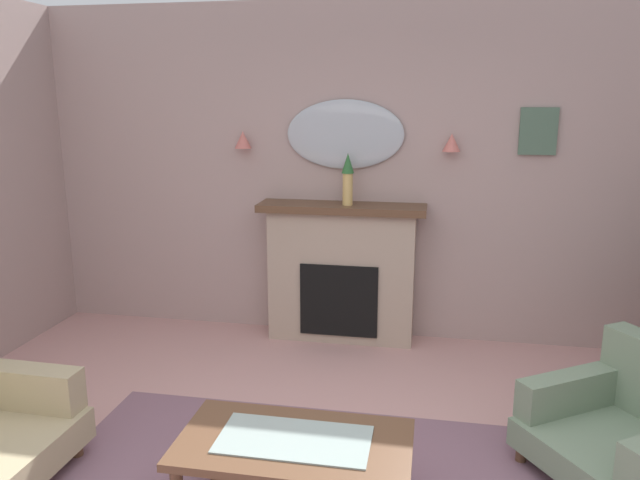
{
  "coord_description": "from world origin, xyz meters",
  "views": [
    {
      "loc": [
        0.39,
        -2.18,
        2.01
      ],
      "look_at": [
        -0.31,
        1.62,
        1.1
      ],
      "focal_mm": 34.22,
      "sensor_mm": 36.0,
      "label": 1
    }
  ],
  "objects_px": {
    "wall_sconce_left": "(243,140)",
    "wall_sconce_right": "(452,143)",
    "fireplace": "(341,274)",
    "armchair_by_coffee_table": "(634,427)",
    "mantel_vase_centre": "(348,177)",
    "coffee_table": "(294,451)",
    "framed_picture": "(538,131)",
    "wall_mirror": "(345,134)"
  },
  "relations": [
    {
      "from": "fireplace",
      "to": "mantel_vase_centre",
      "type": "bearing_deg",
      "value": -29.53
    },
    {
      "from": "fireplace",
      "to": "armchair_by_coffee_table",
      "type": "xyz_separation_m",
      "value": [
        1.82,
        -1.65,
        -0.27
      ]
    },
    {
      "from": "wall_sconce_left",
      "to": "wall_sconce_right",
      "type": "height_order",
      "value": "same"
    },
    {
      "from": "wall_mirror",
      "to": "armchair_by_coffee_table",
      "type": "xyz_separation_m",
      "value": [
        1.82,
        -1.79,
        -1.4
      ]
    },
    {
      "from": "armchair_by_coffee_table",
      "to": "wall_mirror",
      "type": "bearing_deg",
      "value": 135.44
    },
    {
      "from": "mantel_vase_centre",
      "to": "wall_sconce_left",
      "type": "relative_size",
      "value": 2.97
    },
    {
      "from": "mantel_vase_centre",
      "to": "wall_sconce_left",
      "type": "distance_m",
      "value": 0.95
    },
    {
      "from": "coffee_table",
      "to": "armchair_by_coffee_table",
      "type": "bearing_deg",
      "value": 21.69
    },
    {
      "from": "mantel_vase_centre",
      "to": "wall_mirror",
      "type": "distance_m",
      "value": 0.37
    },
    {
      "from": "wall_sconce_right",
      "to": "wall_sconce_left",
      "type": "bearing_deg",
      "value": 180.0
    },
    {
      "from": "wall_sconce_left",
      "to": "wall_sconce_right",
      "type": "bearing_deg",
      "value": 0.0
    },
    {
      "from": "coffee_table",
      "to": "armchair_by_coffee_table",
      "type": "distance_m",
      "value": 1.82
    },
    {
      "from": "mantel_vase_centre",
      "to": "armchair_by_coffee_table",
      "type": "bearing_deg",
      "value": -42.51
    },
    {
      "from": "mantel_vase_centre",
      "to": "wall_sconce_right",
      "type": "distance_m",
      "value": 0.85
    },
    {
      "from": "fireplace",
      "to": "armchair_by_coffee_table",
      "type": "bearing_deg",
      "value": -42.21
    },
    {
      "from": "framed_picture",
      "to": "coffee_table",
      "type": "xyz_separation_m",
      "value": [
        -1.37,
        -2.48,
        -1.37
      ]
    },
    {
      "from": "fireplace",
      "to": "armchair_by_coffee_table",
      "type": "distance_m",
      "value": 2.47
    },
    {
      "from": "wall_mirror",
      "to": "wall_sconce_right",
      "type": "xyz_separation_m",
      "value": [
        0.85,
        -0.05,
        -0.05
      ]
    },
    {
      "from": "mantel_vase_centre",
      "to": "armchair_by_coffee_table",
      "type": "relative_size",
      "value": 0.37
    },
    {
      "from": "wall_mirror",
      "to": "framed_picture",
      "type": "bearing_deg",
      "value": 0.38
    },
    {
      "from": "mantel_vase_centre",
      "to": "coffee_table",
      "type": "xyz_separation_m",
      "value": [
        0.08,
        -2.3,
        -1.0
      ]
    },
    {
      "from": "coffee_table",
      "to": "wall_sconce_right",
      "type": "bearing_deg",
      "value": 73.41
    },
    {
      "from": "wall_sconce_left",
      "to": "framed_picture",
      "type": "height_order",
      "value": "framed_picture"
    },
    {
      "from": "wall_mirror",
      "to": "coffee_table",
      "type": "xyz_separation_m",
      "value": [
        0.13,
        -2.47,
        -1.33
      ]
    },
    {
      "from": "armchair_by_coffee_table",
      "to": "wall_sconce_right",
      "type": "bearing_deg",
      "value": 119.13
    },
    {
      "from": "wall_sconce_left",
      "to": "armchair_by_coffee_table",
      "type": "xyz_separation_m",
      "value": [
        2.67,
        -1.74,
        -1.35
      ]
    },
    {
      "from": "mantel_vase_centre",
      "to": "armchair_by_coffee_table",
      "type": "xyz_separation_m",
      "value": [
        1.77,
        -1.62,
        -1.08
      ]
    },
    {
      "from": "framed_picture",
      "to": "armchair_by_coffee_table",
      "type": "xyz_separation_m",
      "value": [
        0.32,
        -1.8,
        -1.44
      ]
    },
    {
      "from": "armchair_by_coffee_table",
      "to": "mantel_vase_centre",
      "type": "bearing_deg",
      "value": 137.49
    },
    {
      "from": "mantel_vase_centre",
      "to": "coffee_table",
      "type": "height_order",
      "value": "mantel_vase_centre"
    },
    {
      "from": "mantel_vase_centre",
      "to": "wall_sconce_left",
      "type": "xyz_separation_m",
      "value": [
        -0.9,
        0.12,
        0.27
      ]
    },
    {
      "from": "fireplace",
      "to": "wall_mirror",
      "type": "bearing_deg",
      "value": 90.0
    },
    {
      "from": "mantel_vase_centre",
      "to": "wall_mirror",
      "type": "bearing_deg",
      "value": 106.39
    },
    {
      "from": "mantel_vase_centre",
      "to": "wall_sconce_left",
      "type": "height_order",
      "value": "wall_sconce_left"
    },
    {
      "from": "coffee_table",
      "to": "mantel_vase_centre",
      "type": "bearing_deg",
      "value": 91.99
    },
    {
      "from": "wall_mirror",
      "to": "coffee_table",
      "type": "relative_size",
      "value": 0.87
    },
    {
      "from": "mantel_vase_centre",
      "to": "coffee_table",
      "type": "distance_m",
      "value": 2.51
    },
    {
      "from": "wall_sconce_left",
      "to": "wall_sconce_right",
      "type": "xyz_separation_m",
      "value": [
        1.7,
        0.0,
        0.0
      ]
    },
    {
      "from": "wall_mirror",
      "to": "coffee_table",
      "type": "height_order",
      "value": "wall_mirror"
    },
    {
      "from": "wall_sconce_right",
      "to": "coffee_table",
      "type": "bearing_deg",
      "value": -106.59
    },
    {
      "from": "fireplace",
      "to": "framed_picture",
      "type": "bearing_deg",
      "value": 5.77
    },
    {
      "from": "mantel_vase_centre",
      "to": "wall_mirror",
      "type": "xyz_separation_m",
      "value": [
        -0.05,
        0.17,
        0.32
      ]
    }
  ]
}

